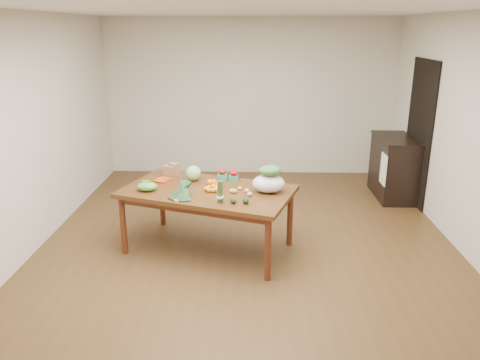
{
  "coord_description": "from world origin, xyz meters",
  "views": [
    {
      "loc": [
        0.05,
        -5.17,
        2.51
      ],
      "look_at": [
        -0.09,
        0.0,
        0.82
      ],
      "focal_mm": 35.0,
      "sensor_mm": 36.0,
      "label": 1
    }
  ],
  "objects_px": {
    "mandarin_cluster": "(213,187)",
    "cabinet": "(393,167)",
    "dining_table": "(208,220)",
    "salad_bag": "(269,180)",
    "paper_bag": "(171,169)",
    "cabbage": "(193,173)",
    "asparagus_bundle": "(220,192)",
    "kale_bunch": "(181,192)"
  },
  "relations": [
    {
      "from": "dining_table",
      "to": "asparagus_bundle",
      "type": "distance_m",
      "value": 0.68
    },
    {
      "from": "cabinet",
      "to": "mandarin_cluster",
      "type": "bearing_deg",
      "value": -143.1
    },
    {
      "from": "mandarin_cluster",
      "to": "cabinet",
      "type": "bearing_deg",
      "value": 36.9
    },
    {
      "from": "dining_table",
      "to": "salad_bag",
      "type": "height_order",
      "value": "salad_bag"
    },
    {
      "from": "cabinet",
      "to": "kale_bunch",
      "type": "relative_size",
      "value": 2.55
    },
    {
      "from": "cabinet",
      "to": "asparagus_bundle",
      "type": "relative_size",
      "value": 4.08
    },
    {
      "from": "kale_bunch",
      "to": "cabinet",
      "type": "bearing_deg",
      "value": 55.93
    },
    {
      "from": "cabbage",
      "to": "salad_bag",
      "type": "relative_size",
      "value": 0.5
    },
    {
      "from": "kale_bunch",
      "to": "asparagus_bundle",
      "type": "xyz_separation_m",
      "value": [
        0.44,
        -0.11,
        0.05
      ]
    },
    {
      "from": "dining_table",
      "to": "cabbage",
      "type": "bearing_deg",
      "value": 140.69
    },
    {
      "from": "cabinet",
      "to": "paper_bag",
      "type": "bearing_deg",
      "value": -156.43
    },
    {
      "from": "cabinet",
      "to": "kale_bunch",
      "type": "distance_m",
      "value": 3.7
    },
    {
      "from": "mandarin_cluster",
      "to": "cabbage",
      "type": "bearing_deg",
      "value": 125.95
    },
    {
      "from": "salad_bag",
      "to": "kale_bunch",
      "type": "bearing_deg",
      "value": -166.02
    },
    {
      "from": "paper_bag",
      "to": "asparagus_bundle",
      "type": "relative_size",
      "value": 0.88
    },
    {
      "from": "dining_table",
      "to": "paper_bag",
      "type": "relative_size",
      "value": 8.6
    },
    {
      "from": "cabinet",
      "to": "salad_bag",
      "type": "bearing_deg",
      "value": -135.03
    },
    {
      "from": "asparagus_bundle",
      "to": "mandarin_cluster",
      "type": "bearing_deg",
      "value": 124.63
    },
    {
      "from": "mandarin_cluster",
      "to": "salad_bag",
      "type": "distance_m",
      "value": 0.63
    },
    {
      "from": "kale_bunch",
      "to": "salad_bag",
      "type": "height_order",
      "value": "salad_bag"
    },
    {
      "from": "paper_bag",
      "to": "kale_bunch",
      "type": "relative_size",
      "value": 0.55
    },
    {
      "from": "paper_bag",
      "to": "dining_table",
      "type": "bearing_deg",
      "value": -45.6
    },
    {
      "from": "dining_table",
      "to": "salad_bag",
      "type": "relative_size",
      "value": 5.18
    },
    {
      "from": "cabinet",
      "to": "asparagus_bundle",
      "type": "height_order",
      "value": "asparagus_bundle"
    },
    {
      "from": "dining_table",
      "to": "salad_bag",
      "type": "bearing_deg",
      "value": 12.91
    },
    {
      "from": "paper_bag",
      "to": "kale_bunch",
      "type": "distance_m",
      "value": 0.87
    },
    {
      "from": "dining_table",
      "to": "cabbage",
      "type": "relative_size",
      "value": 10.31
    },
    {
      "from": "cabbage",
      "to": "asparagus_bundle",
      "type": "height_order",
      "value": "asparagus_bundle"
    },
    {
      "from": "mandarin_cluster",
      "to": "dining_table",
      "type": "bearing_deg",
      "value": 144.55
    },
    {
      "from": "kale_bunch",
      "to": "paper_bag",
      "type": "bearing_deg",
      "value": 125.57
    },
    {
      "from": "kale_bunch",
      "to": "salad_bag",
      "type": "relative_size",
      "value": 1.09
    },
    {
      "from": "mandarin_cluster",
      "to": "salad_bag",
      "type": "relative_size",
      "value": 0.49
    },
    {
      "from": "paper_bag",
      "to": "salad_bag",
      "type": "relative_size",
      "value": 0.6
    },
    {
      "from": "cabinet",
      "to": "salad_bag",
      "type": "relative_size",
      "value": 2.78
    },
    {
      "from": "cabinet",
      "to": "cabbage",
      "type": "bearing_deg",
      "value": -151.12
    },
    {
      "from": "mandarin_cluster",
      "to": "asparagus_bundle",
      "type": "distance_m",
      "value": 0.4
    },
    {
      "from": "paper_bag",
      "to": "cabbage",
      "type": "distance_m",
      "value": 0.37
    },
    {
      "from": "dining_table",
      "to": "paper_bag",
      "type": "distance_m",
      "value": 0.86
    },
    {
      "from": "cabbage",
      "to": "dining_table",
      "type": "bearing_deg",
      "value": -58.17
    },
    {
      "from": "cabinet",
      "to": "cabbage",
      "type": "distance_m",
      "value": 3.31
    },
    {
      "from": "paper_bag",
      "to": "asparagus_bundle",
      "type": "height_order",
      "value": "asparagus_bundle"
    },
    {
      "from": "paper_bag",
      "to": "kale_bunch",
      "type": "bearing_deg",
      "value": -73.29
    }
  ]
}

